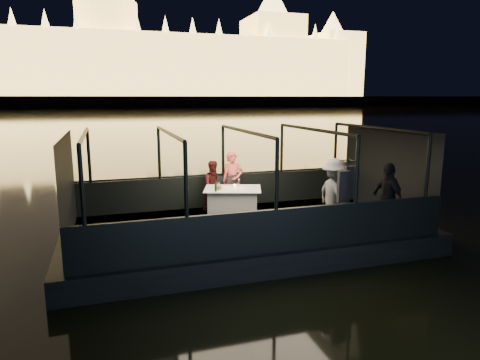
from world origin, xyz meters
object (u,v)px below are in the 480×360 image
object	(u,v)px
person_woman_coral	(233,183)
wine_bottle	(216,186)
chair_port_left	(219,195)
chair_port_right	(236,196)
person_man_maroon	(214,184)
dining_table_central	(233,203)
passenger_dark	(387,196)
passenger_stripe	(335,196)
coat_stand	(346,199)

from	to	relation	value
person_woman_coral	wine_bottle	size ratio (longest dim) A/B	5.83
chair_port_left	chair_port_right	bearing A→B (deg)	-15.06
person_woman_coral	person_man_maroon	xyz separation A→B (m)	(-0.51, 0.06, 0.00)
chair_port_right	dining_table_central	bearing A→B (deg)	-139.99
chair_port_right	person_woman_coral	distance (m)	0.43
chair_port_left	passenger_dark	xyz separation A→B (m)	(3.22, -2.99, 0.40)
passenger_dark	wine_bottle	size ratio (longest dim) A/B	5.89
chair_port_left	passenger_stripe	distance (m)	3.34
dining_table_central	chair_port_left	bearing A→B (deg)	104.13
dining_table_central	person_woman_coral	bearing A→B (deg)	73.51
wine_bottle	chair_port_left	bearing A→B (deg)	70.14
chair_port_left	person_man_maroon	xyz separation A→B (m)	(-0.11, 0.12, 0.30)
person_man_maroon	passenger_stripe	size ratio (longest dim) A/B	0.80
chair_port_right	coat_stand	bearing A→B (deg)	-83.32
chair_port_right	passenger_dark	xyz separation A→B (m)	(2.82, -2.74, 0.40)
passenger_stripe	chair_port_right	bearing A→B (deg)	34.31
coat_stand	passenger_dark	world-z (taller)	coat_stand
person_woman_coral	person_man_maroon	bearing A→B (deg)	-178.46
passenger_stripe	wine_bottle	xyz separation A→B (m)	(-2.40, 1.68, 0.06)
passenger_stripe	wine_bottle	world-z (taller)	passenger_stripe
person_man_maroon	wine_bottle	bearing A→B (deg)	-104.83
coat_stand	passenger_dark	distance (m)	1.15
passenger_stripe	coat_stand	bearing A→B (deg)	178.52
chair_port_left	chair_port_right	size ratio (longest dim) A/B	0.95
person_woman_coral	chair_port_right	bearing A→B (deg)	-83.67
dining_table_central	person_man_maroon	world-z (taller)	person_man_maroon
chair_port_left	passenger_stripe	size ratio (longest dim) A/B	0.54
chair_port_left	coat_stand	world-z (taller)	coat_stand
dining_table_central	person_man_maroon	size ratio (longest dim) A/B	1.05
chair_port_left	coat_stand	distance (m)	3.74
coat_stand	passenger_dark	bearing A→B (deg)	4.48
coat_stand	passenger_stripe	xyz separation A→B (m)	(0.00, 0.48, -0.05)
chair_port_right	wine_bottle	size ratio (longest dim) A/B	3.53
chair_port_right	person_man_maroon	xyz separation A→B (m)	(-0.51, 0.37, 0.30)
person_man_maroon	passenger_dark	xyz separation A→B (m)	(3.33, -3.11, 0.10)
person_woman_coral	passenger_dark	size ratio (longest dim) A/B	0.99
chair_port_left	chair_port_right	distance (m)	0.47
dining_table_central	passenger_stripe	xyz separation A→B (m)	(1.90, -1.89, 0.47)
person_woman_coral	wine_bottle	xyz separation A→B (m)	(-0.73, -0.98, 0.17)
passenger_dark	passenger_stripe	bearing A→B (deg)	-111.87
wine_bottle	coat_stand	bearing A→B (deg)	-41.96
chair_port_right	person_woman_coral	world-z (taller)	person_woman_coral
dining_table_central	passenger_stripe	distance (m)	2.72
chair_port_left	person_woman_coral	size ratio (longest dim) A/B	0.57
coat_stand	passenger_dark	xyz separation A→B (m)	(1.14, 0.09, -0.05)
dining_table_central	person_woman_coral	size ratio (longest dim) A/B	0.90
passenger_stripe	passenger_dark	world-z (taller)	passenger_stripe
passenger_stripe	wine_bottle	distance (m)	2.93
coat_stand	person_man_maroon	xyz separation A→B (m)	(-2.19, 3.20, -0.15)
person_man_maroon	chair_port_left	bearing A→B (deg)	-50.28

